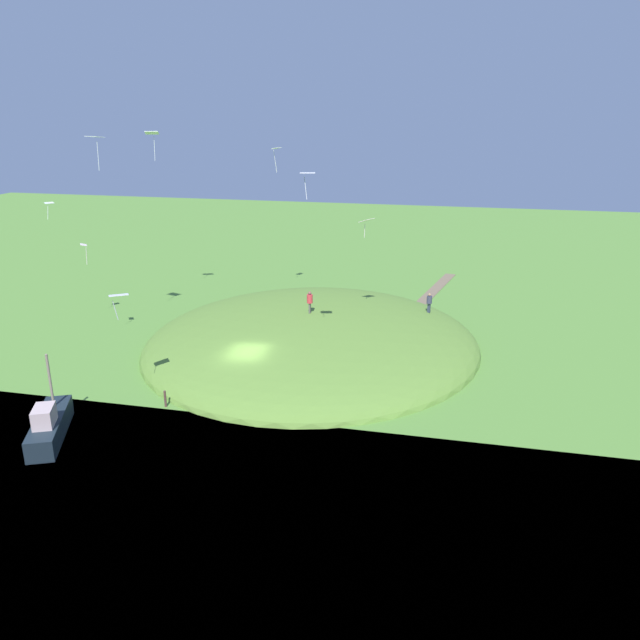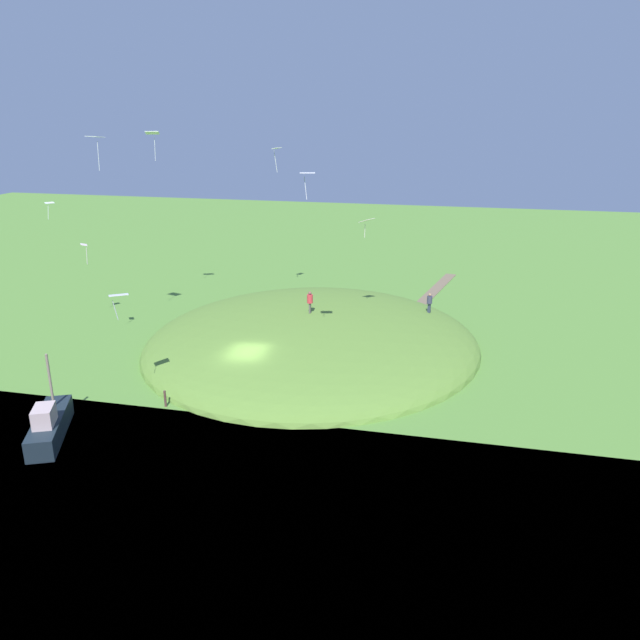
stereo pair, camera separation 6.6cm
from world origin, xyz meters
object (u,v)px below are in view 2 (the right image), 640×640
object	(u,v)px
boat_on_lake	(49,425)
kite_6	(277,150)
kite_1	(307,174)
person_on_hilltop	(430,301)
kite_2	(95,138)
kite_0	(367,221)
person_watching_kites	(310,300)
kite_3	(84,246)
kite_7	(118,296)
kite_4	(152,134)
kite_5	(49,204)
mooring_post	(165,399)

from	to	relation	value
boat_on_lake	kite_6	bearing A→B (deg)	144.58
boat_on_lake	kite_1	xyz separation A→B (m)	(8.64, -12.04, 12.45)
person_on_hilltop	kite_2	bearing A→B (deg)	-141.59
kite_0	kite_2	size ratio (longest dim) A/B	0.60
kite_2	kite_0	bearing A→B (deg)	-78.49
person_watching_kites	kite_3	bearing A→B (deg)	-73.34
kite_0	boat_on_lake	bearing A→B (deg)	142.06
boat_on_lake	kite_6	world-z (taller)	kite_6
kite_1	kite_3	size ratio (longest dim) A/B	1.04
kite_6	kite_7	size ratio (longest dim) A/B	1.40
kite_4	kite_6	world-z (taller)	kite_4
person_on_hilltop	kite_3	world-z (taller)	kite_3
kite_5	kite_3	bearing A→B (deg)	-111.63
kite_0	kite_5	bearing A→B (deg)	99.80
kite_1	kite_2	bearing A→B (deg)	70.96
kite_2	mooring_post	distance (m)	19.17
kite_2	kite_6	world-z (taller)	kite_2
kite_2	kite_1	bearing A→B (deg)	-109.04
mooring_post	kite_5	bearing A→B (deg)	53.70
kite_1	kite_5	size ratio (longest dim) A/B	1.26
kite_4	kite_0	bearing A→B (deg)	-102.90
person_on_hilltop	mooring_post	xyz separation A→B (m)	(-17.11, 14.27, -1.88)
kite_4	mooring_post	bearing A→B (deg)	-154.31
kite_6	kite_4	bearing A→B (deg)	109.50
person_on_hilltop	kite_7	world-z (taller)	kite_7
boat_on_lake	kite_5	xyz separation A→B (m)	(14.12, 8.47, 9.40)
person_on_hilltop	kite_7	distance (m)	24.54
person_watching_kites	kite_0	size ratio (longest dim) A/B	1.21
person_on_hilltop	kite_3	size ratio (longest dim) A/B	1.09
kite_2	kite_6	distance (m)	14.77
person_watching_kites	kite_2	world-z (taller)	kite_2
kite_3	kite_0	bearing A→B (deg)	-74.91
kite_1	kite_5	bearing A→B (deg)	75.05
person_watching_kites	kite_7	world-z (taller)	kite_7
boat_on_lake	kite_2	bearing A→B (deg)	173.00
person_watching_kites	kite_0	xyz separation A→B (m)	(0.71, -3.99, 5.89)
boat_on_lake	person_on_hilltop	world-z (taller)	boat_on_lake
kite_0	mooring_post	distance (m)	18.57
boat_on_lake	person_watching_kites	size ratio (longest dim) A/B	3.30
kite_0	kite_4	size ratio (longest dim) A/B	0.59
kite_2	kite_7	size ratio (longest dim) A/B	1.55
kite_3	boat_on_lake	bearing A→B (deg)	-157.96
kite_3	kite_2	bearing A→B (deg)	-31.99
kite_3	kite_5	size ratio (longest dim) A/B	1.22
person_watching_kites	kite_5	xyz separation A→B (m)	(-3.17, 18.51, 6.89)
kite_6	kite_2	bearing A→B (deg)	139.46
kite_4	mooring_post	world-z (taller)	kite_4
person_watching_kites	kite_2	xyz separation A→B (m)	(-3.02, 14.32, 11.48)
person_on_hilltop	kite_2	distance (m)	27.06
kite_3	kite_6	bearing A→B (deg)	-39.65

